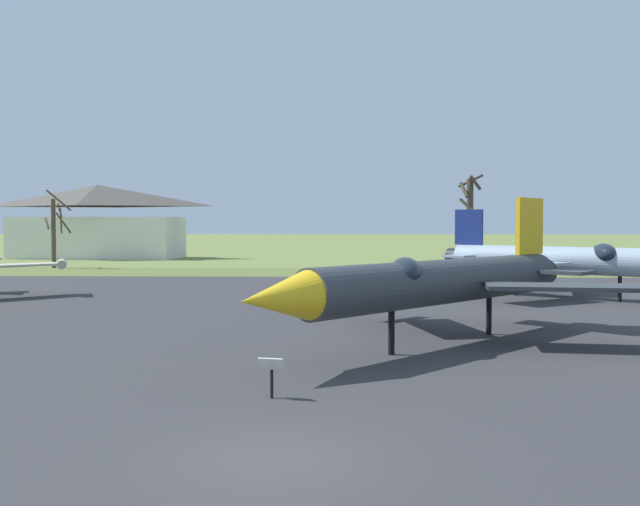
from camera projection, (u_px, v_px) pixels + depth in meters
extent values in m
plane|color=olive|center=(274.00, 461.00, 13.14)|extent=(600.00, 600.00, 0.00)
cube|color=#333335|center=(315.00, 327.00, 30.08)|extent=(87.42, 56.55, 0.05)
cube|color=#5A6932|center=(332.00, 272.00, 64.30)|extent=(147.42, 12.00, 0.06)
cube|color=#B7B293|center=(13.00, 265.00, 41.98)|extent=(5.21, 5.18, 0.13)
cylinder|color=#B7B293|center=(62.00, 264.00, 43.41)|extent=(1.33, 2.31, 0.53)
cylinder|color=#8EA3B2|center=(566.00, 260.00, 41.36)|extent=(11.86, 9.38, 1.57)
cylinder|color=black|center=(455.00, 257.00, 45.82)|extent=(1.35, 1.40, 1.10)
ellipsoid|color=#19232D|center=(604.00, 254.00, 40.03)|extent=(1.23, 2.32, 1.16)
cube|color=#8EA3B2|center=(521.00, 264.00, 39.53)|extent=(5.76, 4.99, 0.15)
cube|color=#8EA3B2|center=(565.00, 259.00, 44.79)|extent=(3.93, 5.70, 0.15)
cube|color=navy|center=(469.00, 227.00, 45.14)|extent=(1.61, 1.26, 2.21)
cube|color=#8EA3B2|center=(460.00, 256.00, 44.17)|extent=(2.31, 2.40, 0.15)
cube|color=#8EA3B2|center=(479.00, 255.00, 46.15)|extent=(2.31, 2.40, 0.15)
cylinder|color=black|center=(620.00, 290.00, 39.55)|extent=(0.21, 0.21, 1.47)
cylinder|color=black|center=(516.00, 284.00, 43.30)|extent=(0.21, 0.21, 1.47)
cylinder|color=#33383D|center=(445.00, 282.00, 25.70)|extent=(10.39, 11.32, 1.59)
cone|color=yellow|center=(276.00, 298.00, 19.85)|extent=(2.77, 2.85, 1.46)
cylinder|color=black|center=(541.00, 272.00, 30.88)|extent=(1.41, 1.39, 1.11)
ellipsoid|color=#19232D|center=(405.00, 272.00, 24.03)|extent=(1.09, 2.06, 1.03)
cube|color=#33383D|center=(403.00, 277.00, 29.83)|extent=(3.35, 5.96, 0.15)
cube|color=#33383D|center=(570.00, 287.00, 24.82)|extent=(5.84, 2.79, 0.15)
cylinder|color=#33383D|center=(366.00, 272.00, 32.50)|extent=(2.14, 2.29, 0.59)
cube|color=yellow|center=(530.00, 226.00, 30.07)|extent=(1.48, 1.61, 2.35)
cube|color=#33383D|center=(498.00, 269.00, 31.12)|extent=(2.67, 2.62, 0.15)
cube|color=#33383D|center=(562.00, 272.00, 29.11)|extent=(2.67, 2.62, 0.15)
cylinder|color=black|center=(391.00, 334.00, 23.59)|extent=(0.21, 0.21, 1.48)
cylinder|color=black|center=(489.00, 317.00, 27.94)|extent=(0.21, 0.21, 1.48)
cylinder|color=black|center=(272.00, 385.00, 17.70)|extent=(0.08, 0.08, 0.75)
cube|color=white|center=(272.00, 364.00, 17.68)|extent=(0.67, 0.39, 0.32)
cylinder|color=brown|center=(53.00, 234.00, 70.38)|extent=(0.44, 0.44, 6.79)
cylinder|color=brown|center=(47.00, 223.00, 70.00)|extent=(0.98, 1.27, 1.21)
cylinder|color=brown|center=(59.00, 200.00, 69.39)|extent=(1.85, 1.99, 2.04)
cylinder|color=brown|center=(63.00, 223.00, 70.02)|extent=(0.75, 2.38, 2.09)
cylinder|color=brown|center=(61.00, 221.00, 70.53)|extent=(0.65, 1.52, 2.46)
cylinder|color=brown|center=(60.00, 211.00, 70.34)|extent=(0.33, 1.40, 1.45)
cylinder|color=#42382D|center=(470.00, 224.00, 68.34)|extent=(0.63, 0.63, 8.64)
cylinder|color=#42382D|center=(467.00, 206.00, 67.68)|extent=(1.50, 1.04, 1.51)
cylinder|color=#42382D|center=(464.00, 190.00, 68.04)|extent=(0.77, 1.56, 1.55)
cylinder|color=#42382D|center=(471.00, 181.00, 69.29)|extent=(2.42, 0.75, 1.33)
cylinder|color=#42382D|center=(475.00, 182.00, 67.64)|extent=(1.40, 1.15, 1.43)
cube|color=silver|center=(98.00, 238.00, 91.85)|extent=(20.98, 9.95, 5.22)
pyramid|color=#4C4742|center=(98.00, 196.00, 91.64)|extent=(22.03, 10.45, 2.74)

